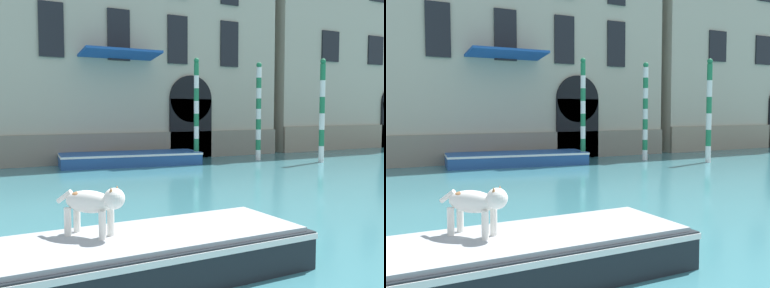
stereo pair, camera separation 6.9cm
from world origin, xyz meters
The scene contains 8 objects.
palazzo_left centered at (3.31, 21.96, 7.24)m, with size 13.97×7.40×14.52m.
palazzo_right centered at (17.74, 21.96, 8.46)m, with size 13.58×6.13×16.96m.
boat_foreground centered at (-3.72, 5.75, 0.32)m, with size 7.35×1.74×0.60m.
dog_on_deck centered at (-2.89, 5.97, 1.03)m, with size 0.73×0.80×0.66m.
boat_moored_near_palazzo centered at (1.92, 17.66, 0.27)m, with size 5.84×2.64×0.51m.
mooring_pole_0 centered at (9.50, 14.71, 2.23)m, with size 0.24×0.24×4.42m.
mooring_pole_1 centered at (7.61, 16.68, 2.19)m, with size 0.24×0.24×4.35m.
mooring_pole_2 centered at (4.50, 16.76, 2.21)m, with size 0.22×0.22×4.38m.
Camera 1 is at (-4.45, 0.39, 2.20)m, focal length 42.00 mm.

